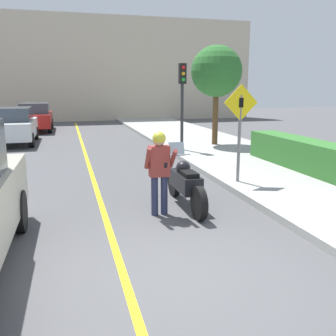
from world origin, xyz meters
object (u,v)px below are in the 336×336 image
object	(u,v)px
parked_car_white	(14,125)
person_biker	(159,165)
crossing_sign	(240,124)
street_tree	(216,72)
parked_car_red	(36,117)
traffic_light	(182,90)
motorcycle	(185,183)

from	to	relation	value
parked_car_white	person_biker	bearing A→B (deg)	-70.23
crossing_sign	street_tree	distance (m)	6.81
parked_car_red	person_biker	bearing A→B (deg)	-78.09
traffic_light	parked_car_red	distance (m)	11.63
motorcycle	street_tree	xyz separation A→B (m)	(3.75, 7.54, 2.68)
parked_car_white	parked_car_red	bearing A→B (deg)	83.52
person_biker	crossing_sign	size ratio (longest dim) A/B	0.69
person_biker	parked_car_red	xyz separation A→B (m)	(-3.51, 16.64, -0.19)
motorcycle	person_biker	distance (m)	0.93
motorcycle	street_tree	size ratio (longest dim) A/B	0.59
street_tree	motorcycle	bearing A→B (deg)	-116.47
crossing_sign	street_tree	world-z (taller)	street_tree
crossing_sign	parked_car_white	distance (m)	11.87
parked_car_red	street_tree	bearing A→B (deg)	-47.68
motorcycle	person_biker	xyz separation A→B (m)	(-0.67, -0.39, 0.52)
street_tree	person_biker	bearing A→B (deg)	-119.17
crossing_sign	parked_car_red	bearing A→B (deg)	111.75
crossing_sign	traffic_light	bearing A→B (deg)	88.76
motorcycle	person_biker	world-z (taller)	person_biker
person_biker	traffic_light	bearing A→B (deg)	69.21
traffic_light	motorcycle	bearing A→B (deg)	-106.65
person_biker	crossing_sign	distance (m)	3.02
motorcycle	parked_car_white	xyz separation A→B (m)	(-4.77, 11.03, 0.33)
person_biker	parked_car_white	xyz separation A→B (m)	(-4.10, 11.42, -0.19)
parked_car_white	traffic_light	bearing A→B (deg)	-34.07
traffic_light	street_tree	distance (m)	2.22
parked_car_white	motorcycle	bearing A→B (deg)	-66.61
crossing_sign	traffic_light	xyz separation A→B (m)	(0.11, 5.29, 0.82)
person_biker	parked_car_red	world-z (taller)	person_biker
crossing_sign	parked_car_white	world-z (taller)	crossing_sign
crossing_sign	parked_car_white	bearing A→B (deg)	123.86
crossing_sign	street_tree	bearing A→B (deg)	73.10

